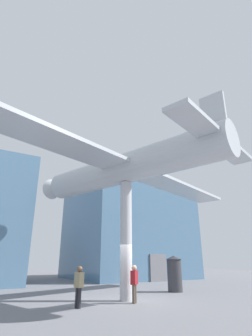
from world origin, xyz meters
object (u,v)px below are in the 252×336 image
Objects in this scene: visitor_second at (79,284)px; support_pylon_central at (126,238)px; suspended_airplane at (124,168)px; info_kiosk at (174,273)px; visitor_person at (134,281)px.

support_pylon_central is at bearing 94.01° from visitor_second.
support_pylon_central is 0.27× the size of suspended_airplane.
suspended_airplane is 7.22m from info_kiosk.
visitor_person is 5.06m from info_kiosk.
visitor_person is 0.77× the size of info_kiosk.
support_pylon_central is 5.02m from info_kiosk.
info_kiosk is at bearing 97.43° from visitor_second.
support_pylon_central is 2.10m from visitor_person.
visitor_person is at bearing 77.12° from visitor_second.
visitor_second is (-2.58, -0.84, -5.65)m from suspended_airplane.
support_pylon_central is at bearing -129.36° from visitor_person.
support_pylon_central is 3.36m from visitor_second.
info_kiosk reaches higher than visitor_second.
visitor_second is 7.41m from info_kiosk.
suspended_airplane is (-0.05, 0.15, 3.69)m from support_pylon_central.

